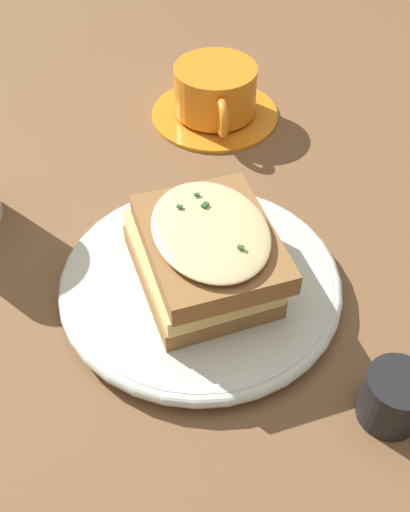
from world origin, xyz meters
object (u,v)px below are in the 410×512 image
teacup_with_saucer (215,96)px  condiment_pot (392,399)px  dinner_plate (205,285)px  sandwich (207,254)px

teacup_with_saucer → condiment_pot: bearing=10.5°
dinner_plate → sandwich: (0.00, -0.00, 0.04)m
sandwich → condiment_pot: bearing=-96.5°
sandwich → teacup_with_saucer: (0.22, 0.14, -0.02)m
dinner_plate → condiment_pot: size_ratio=5.29×
dinner_plate → condiment_pot: (-0.02, -0.17, 0.01)m
condiment_pot → teacup_with_saucer: bearing=52.4°
condiment_pot → sandwich: bearing=83.5°
dinner_plate → sandwich: 0.04m
sandwich → teacup_with_saucer: sandwich is taller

